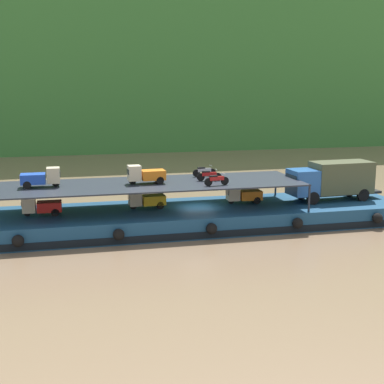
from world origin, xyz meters
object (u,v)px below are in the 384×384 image
(mini_truck_upper_mid, at_px, (146,174))
(motorcycle_upper_port, at_px, (216,180))
(mini_truck_lower_aft, at_px, (146,199))
(mini_truck_lower_mid, at_px, (243,194))
(mini_truck_upper_stern, at_px, (41,178))
(motorcycle_upper_stbd, at_px, (204,171))
(mini_truck_lower_stern, at_px, (41,206))
(cargo_barge, at_px, (198,217))
(motorcycle_upper_centre, at_px, (209,175))
(covered_lorry, at_px, (332,179))

(mini_truck_upper_mid, distance_m, motorcycle_upper_port, 5.22)
(mini_truck_lower_aft, bearing_deg, mini_truck_lower_mid, 0.45)
(mini_truck_upper_stern, xyz_separation_m, motorcycle_upper_stbd, (12.37, 1.69, -0.26))
(motorcycle_upper_stbd, bearing_deg, mini_truck_lower_stern, -171.27)
(mini_truck_lower_stern, relative_size, mini_truck_lower_aft, 1.00)
(cargo_barge, height_order, motorcycle_upper_port, motorcycle_upper_port)
(mini_truck_lower_stern, distance_m, motorcycle_upper_centre, 12.45)
(cargo_barge, bearing_deg, motorcycle_upper_port, -65.87)
(mini_truck_lower_mid, height_order, mini_truck_upper_stern, mini_truck_upper_stern)
(mini_truck_lower_mid, distance_m, motorcycle_upper_centre, 3.48)
(motorcycle_upper_port, xyz_separation_m, motorcycle_upper_stbd, (0.12, 3.97, 0.00))
(covered_lorry, distance_m, motorcycle_upper_stbd, 10.32)
(mini_truck_lower_aft, bearing_deg, mini_truck_upper_mid, -99.46)
(cargo_barge, bearing_deg, mini_truck_upper_stern, 178.32)
(mini_truck_lower_aft, height_order, mini_truck_upper_mid, mini_truck_upper_mid)
(mini_truck_lower_stern, bearing_deg, mini_truck_lower_aft, 3.46)
(motorcycle_upper_stbd, bearing_deg, mini_truck_lower_mid, -26.27)
(cargo_barge, height_order, motorcycle_upper_centre, motorcycle_upper_centre)
(covered_lorry, bearing_deg, motorcycle_upper_port, -169.14)
(mini_truck_upper_stern, bearing_deg, mini_truck_lower_mid, 1.10)
(mini_truck_lower_mid, bearing_deg, mini_truck_upper_stern, -178.90)
(mini_truck_lower_aft, distance_m, mini_truck_upper_mid, 2.08)
(motorcycle_upper_stbd, bearing_deg, mini_truck_upper_mid, -157.70)
(mini_truck_lower_stern, relative_size, mini_truck_lower_mid, 1.00)
(cargo_barge, xyz_separation_m, mini_truck_lower_aft, (-3.87, 0.57, 1.44))
(mini_truck_lower_aft, relative_size, motorcycle_upper_stbd, 1.46)
(mini_truck_lower_stern, xyz_separation_m, mini_truck_upper_mid, (7.50, -0.12, 2.00))
(cargo_barge, xyz_separation_m, covered_lorry, (11.09, 0.01, 2.44))
(mini_truck_lower_stern, height_order, mini_truck_lower_aft, same)
(motorcycle_upper_port, xyz_separation_m, motorcycle_upper_centre, (-0.01, 1.99, 0.00))
(cargo_barge, height_order, mini_truck_lower_stern, mini_truck_lower_stern)
(mini_truck_lower_mid, bearing_deg, motorcycle_upper_stbd, 153.73)
(cargo_barge, height_order, motorcycle_upper_stbd, motorcycle_upper_stbd)
(mini_truck_upper_stern, bearing_deg, cargo_barge, -1.68)
(mini_truck_upper_mid, height_order, motorcycle_upper_centre, mini_truck_upper_mid)
(mini_truck_upper_stern, bearing_deg, mini_truck_lower_stern, -113.50)
(mini_truck_lower_mid, height_order, mini_truck_upper_mid, mini_truck_upper_mid)
(mini_truck_upper_stern, xyz_separation_m, mini_truck_upper_mid, (7.40, -0.35, 0.00))
(mini_truck_upper_mid, bearing_deg, mini_truck_lower_mid, 4.70)
(covered_lorry, bearing_deg, mini_truck_upper_stern, 179.17)
(mini_truck_lower_mid, bearing_deg, mini_truck_lower_stern, -178.05)
(motorcycle_upper_port, bearing_deg, mini_truck_lower_mid, 41.19)
(covered_lorry, relative_size, mini_truck_upper_stern, 2.89)
(cargo_barge, height_order, mini_truck_upper_stern, mini_truck_upper_stern)
(covered_lorry, xyz_separation_m, motorcycle_upper_centre, (-10.23, 0.03, 0.74))
(motorcycle_upper_centre, bearing_deg, mini_truck_upper_stern, 178.62)
(covered_lorry, distance_m, mini_truck_lower_mid, 7.37)
(cargo_barge, xyz_separation_m, motorcycle_upper_centre, (0.86, 0.04, 3.18))
(mini_truck_upper_stern, height_order, motorcycle_upper_stbd, mini_truck_upper_stern)
(mini_truck_lower_stern, distance_m, mini_truck_lower_mid, 15.30)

